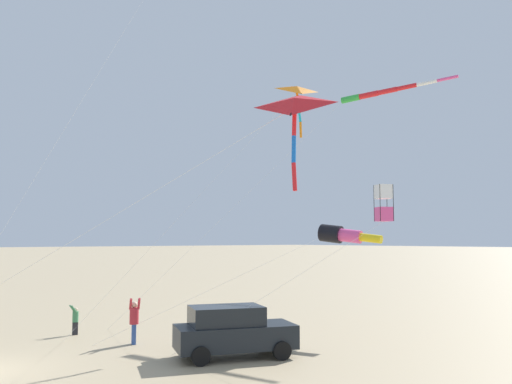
% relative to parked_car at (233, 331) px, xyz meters
% --- Properties ---
extents(parked_car, '(4.68, 3.31, 1.85)m').
position_rel_parked_car_xyz_m(parked_car, '(0.00, 0.00, 0.00)').
color(parked_car, black).
rests_on(parked_car, ground_plane).
extents(cooler_box, '(0.62, 0.42, 0.42)m').
position_rel_parked_car_xyz_m(cooler_box, '(2.41, 0.87, -0.74)').
color(cooler_box, white).
rests_on(cooler_box, ground_plane).
extents(person_child_green_jacket, '(0.57, 0.66, 1.89)m').
position_rel_parked_car_xyz_m(person_child_green_jacket, '(-1.66, 4.52, 0.08)').
color(person_child_green_jacket, '#335199').
rests_on(person_child_green_jacket, ground_plane).
extents(person_bystander_far, '(0.39, 0.31, 1.34)m').
position_rel_parked_car_xyz_m(person_bystander_far, '(-2.75, 8.12, -0.22)').
color(person_bystander_far, '#232328').
rests_on(person_bystander_far, ground_plane).
extents(kite_windsock_white_trailing, '(10.84, 6.34, 5.00)m').
position_rel_parked_car_xyz_m(kite_windsock_white_trailing, '(7.03, 0.92, 3.52)').
color(kite_windsock_white_trailing, black).
rests_on(kite_windsock_white_trailing, ground_plane).
extents(kite_windsock_orange_high_right, '(15.26, 9.86, 13.11)m').
position_rel_parked_car_xyz_m(kite_windsock_orange_high_right, '(12.66, 2.72, 11.77)').
color(kite_windsock_orange_high_right, green).
rests_on(kite_windsock_orange_high_right, ground_plane).
extents(kite_delta_rainbow_low_near, '(7.76, 12.38, 7.31)m').
position_rel_parked_car_xyz_m(kite_delta_rainbow_low_near, '(-4.53, -8.01, 5.97)').
color(kite_delta_rainbow_low_near, red).
rests_on(kite_delta_rainbow_low_near, ground_plane).
extents(kite_box_checkered_midright, '(5.41, 6.18, 6.17)m').
position_rel_parked_car_xyz_m(kite_box_checkered_midright, '(3.35, -4.27, 4.57)').
color(kite_box_checkered_midright, white).
rests_on(kite_box_checkered_midright, ground_plane).
extents(kite_delta_magenta_far_left, '(10.97, 4.70, 12.21)m').
position_rel_parked_car_xyz_m(kite_delta_magenta_far_left, '(6.25, 3.02, 10.77)').
color(kite_delta_magenta_far_left, orange).
rests_on(kite_delta_magenta_far_left, ground_plane).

